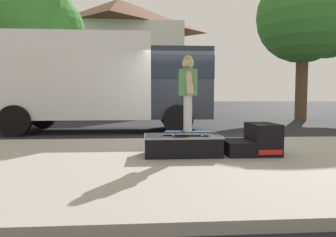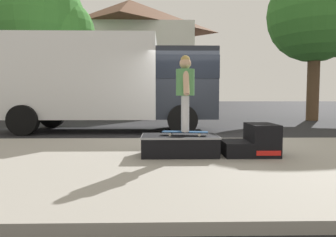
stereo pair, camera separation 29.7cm
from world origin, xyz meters
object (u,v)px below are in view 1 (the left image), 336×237
skate_box (182,144)px  street_tree_neighbour (309,20)px  kicker_ramp (255,141)px  street_tree_main (31,21)px  box_truck (104,80)px  skateboard (188,132)px  skater_kid (188,87)px

skate_box → street_tree_neighbour: (7.22, 9.17, 4.56)m
kicker_ramp → street_tree_main: 12.31m
box_truck → skateboard: bearing=-66.8°
skate_box → box_truck: (-2.02, 4.90, 1.39)m
skater_kid → street_tree_main: street_tree_main is taller
skate_box → skater_kid: bearing=-12.7°
street_tree_neighbour → kicker_ramp: bearing=-122.9°
skate_box → skater_kid: skater_kid is taller
skater_kid → box_truck: (-2.11, 4.92, 0.40)m
street_tree_neighbour → skater_kid: bearing=-127.8°
skate_box → street_tree_main: size_ratio=0.19×
skateboard → box_truck: box_truck is taller
kicker_ramp → street_tree_main: size_ratio=0.13×
box_truck → street_tree_main: (-3.81, 4.22, 2.87)m
skateboard → street_tree_main: size_ratio=0.12×
skate_box → kicker_ramp: 1.29m
street_tree_neighbour → skate_box: bearing=-128.2°
skate_box → street_tree_neighbour: size_ratio=0.18×
street_tree_main → kicker_ramp: bearing=-52.0°
skate_box → street_tree_neighbour: bearing=51.8°
street_tree_main → street_tree_neighbour: size_ratio=0.96×
skate_box → skateboard: bearing=-12.7°
skater_kid → box_truck: bearing=113.2°
skate_box → street_tree_main: 11.63m
box_truck → street_tree_neighbour: (9.24, 4.27, 3.17)m
skate_box → street_tree_neighbour: 12.54m
skate_box → street_tree_neighbour: street_tree_neighbour is taller
skateboard → skate_box: bearing=167.3°
skater_kid → skate_box: bearing=167.3°
box_truck → street_tree_neighbour: bearing=24.8°
skater_kid → street_tree_main: size_ratio=0.19×
kicker_ramp → skater_kid: 1.53m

